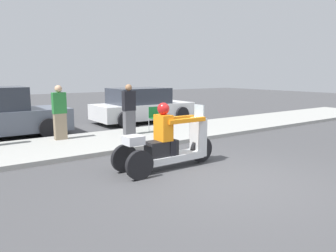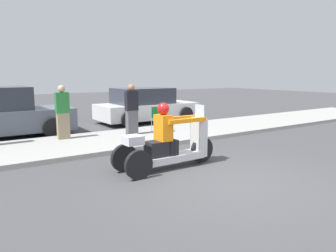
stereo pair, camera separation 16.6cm
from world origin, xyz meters
name	(u,v)px [view 1 (the left image)]	position (x,y,z in m)	size (l,w,h in m)	color
ground_plane	(230,181)	(0.00, 0.00, 0.00)	(60.00, 60.00, 0.00)	#424244
sidewalk_strip	(121,139)	(0.00, 4.60, 0.06)	(28.00, 2.80, 0.12)	#9E9E99
motorcycle_trike	(168,145)	(-0.48, 1.41, 0.52)	(2.45, 0.72, 1.45)	black
spectator_mid_group	(129,111)	(0.45, 4.86, 0.89)	(0.39, 0.25, 1.61)	#515156
spectator_with_child	(60,114)	(-1.57, 5.39, 0.89)	(0.39, 0.24, 1.60)	gray
folding_chair_set_back	(156,116)	(1.51, 4.91, 0.62)	(0.50, 0.50, 0.82)	#A5A8AD
parked_car_lot_left	(142,106)	(2.62, 7.72, 0.69)	(4.21, 2.09, 1.45)	silver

